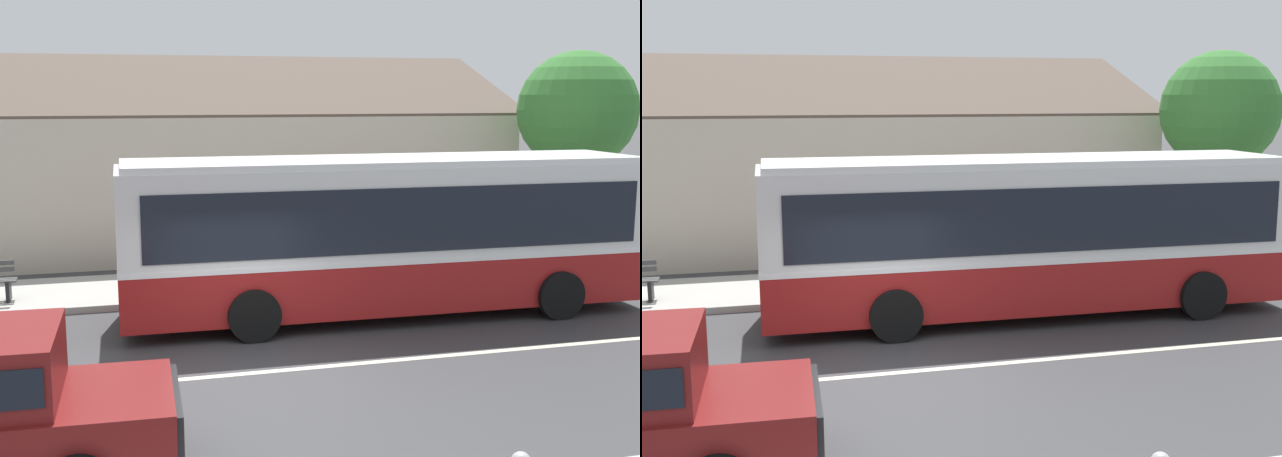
% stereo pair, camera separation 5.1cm
% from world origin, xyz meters
% --- Properties ---
extents(ground_plane, '(300.00, 300.00, 0.00)m').
position_xyz_m(ground_plane, '(0.00, 0.00, 0.00)').
color(ground_plane, '#38383A').
extents(sidewalk_far, '(60.00, 3.00, 0.15)m').
position_xyz_m(sidewalk_far, '(0.00, 6.00, 0.07)').
color(sidewalk_far, '#ADAAA3').
rests_on(sidewalk_far, ground).
extents(lane_divider_stripe, '(60.00, 0.16, 0.01)m').
position_xyz_m(lane_divider_stripe, '(0.00, 0.00, 0.00)').
color(lane_divider_stripe, beige).
rests_on(lane_divider_stripe, ground).
extents(community_building, '(25.36, 10.05, 6.79)m').
position_xyz_m(community_building, '(-2.79, 13.68, 2.09)').
color(community_building, beige).
rests_on(community_building, ground).
extents(transit_bus, '(10.94, 2.90, 3.27)m').
position_xyz_m(transit_bus, '(3.43, 2.90, 1.76)').
color(transit_bus, maroon).
rests_on(transit_bus, ground).
extents(street_tree_primary, '(3.21, 3.21, 5.73)m').
position_xyz_m(street_tree_primary, '(10.27, 6.84, 4.09)').
color(street_tree_primary, '#4C3828').
rests_on(street_tree_primary, ground).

